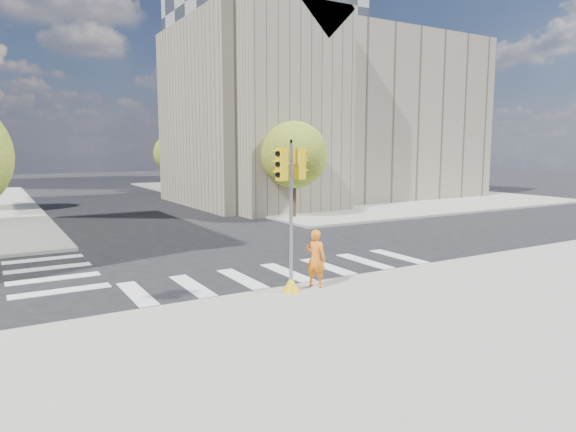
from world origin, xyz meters
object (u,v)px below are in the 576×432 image
object	(u,v)px
photographer	(316,258)
lamp_near	(271,146)
lamp_far	(199,147)
traffic_signal	(291,229)

from	to	relation	value
photographer	lamp_near	bearing A→B (deg)	-56.16
lamp_near	lamp_far	bearing A→B (deg)	90.00
lamp_far	traffic_signal	bearing A→B (deg)	-106.24
traffic_signal	photographer	distance (m)	1.42
lamp_far	traffic_signal	xyz separation A→B (m)	(-9.53, -32.70, -2.48)
traffic_signal	photographer	bearing A→B (deg)	-8.50
lamp_near	photographer	bearing A→B (deg)	-114.72
lamp_far	traffic_signal	distance (m)	34.15
traffic_signal	photographer	xyz separation A→B (m)	(0.96, 0.10, -1.03)
lamp_near	traffic_signal	distance (m)	21.14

